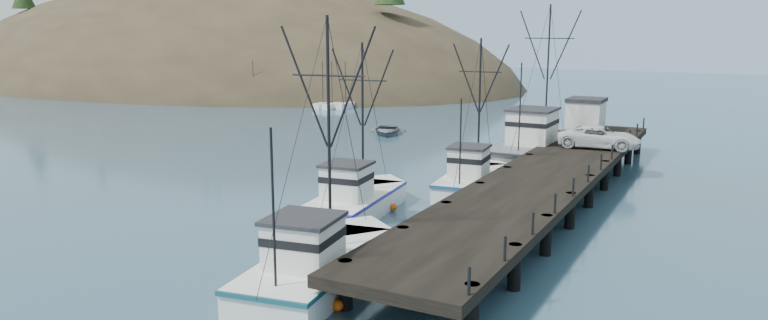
% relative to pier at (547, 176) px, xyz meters
% --- Properties ---
extents(ground, '(400.00, 400.00, 0.00)m').
position_rel_pier_xyz_m(ground, '(-14.00, -16.00, -1.69)').
color(ground, '#2D4D65').
rests_on(ground, ground).
extents(pier, '(6.00, 44.00, 2.00)m').
position_rel_pier_xyz_m(pier, '(0.00, 0.00, 0.00)').
color(pier, black).
rests_on(pier, ground).
extents(headland, '(134.80, 78.00, 51.00)m').
position_rel_pier_xyz_m(headland, '(-88.95, 62.61, -6.24)').
color(headland, '#382D1E').
rests_on(headland, ground).
extents(distant_ridge, '(360.00, 40.00, 26.00)m').
position_rel_pier_xyz_m(distant_ridge, '(-4.00, 154.00, -1.69)').
color(distant_ridge, '#9EB2C6').
rests_on(distant_ridge, ground).
extents(distant_ridge_far, '(180.00, 25.00, 18.00)m').
position_rel_pier_xyz_m(distant_ridge_far, '(-54.00, 169.00, -1.69)').
color(distant_ridge_far, silver).
rests_on(distant_ridge_far, ground).
extents(moored_sailboats, '(19.76, 19.51, 6.35)m').
position_rel_pier_xyz_m(moored_sailboats, '(-44.08, 39.22, -1.36)').
color(moored_sailboats, white).
rests_on(moored_sailboats, ground).
extents(trawler_near, '(5.18, 11.63, 11.66)m').
position_rel_pier_xyz_m(trawler_near, '(-5.14, -17.86, -0.87)').
color(trawler_near, white).
rests_on(trawler_near, ground).
extents(trawler_mid, '(4.43, 10.29, 10.28)m').
position_rel_pier_xyz_m(trawler_mid, '(-9.17, -7.81, -0.87)').
color(trawler_mid, white).
rests_on(trawler_mid, ground).
extents(trawler_far, '(4.08, 10.08, 10.43)m').
position_rel_pier_xyz_m(trawler_far, '(-5.07, 0.66, -0.87)').
color(trawler_far, white).
rests_on(trawler_far, ground).
extents(work_vessel, '(4.74, 15.31, 12.88)m').
position_rel_pier_xyz_m(work_vessel, '(-3.88, 12.27, -0.46)').
color(work_vessel, slate).
rests_on(work_vessel, ground).
extents(pier_shed, '(3.00, 3.20, 2.80)m').
position_rel_pier_xyz_m(pier_shed, '(-1.50, 18.00, 1.73)').
color(pier_shed, silver).
rests_on(pier_shed, pier).
extents(pickup_truck, '(6.10, 3.22, 1.64)m').
position_rel_pier_xyz_m(pickup_truck, '(1.22, 9.81, 1.13)').
color(pickup_truck, silver).
rests_on(pickup_truck, pier).
extents(motorboat, '(5.71, 6.50, 1.12)m').
position_rel_pier_xyz_m(motorboat, '(-21.53, 19.51, -1.69)').
color(motorboat, slate).
rests_on(motorboat, ground).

